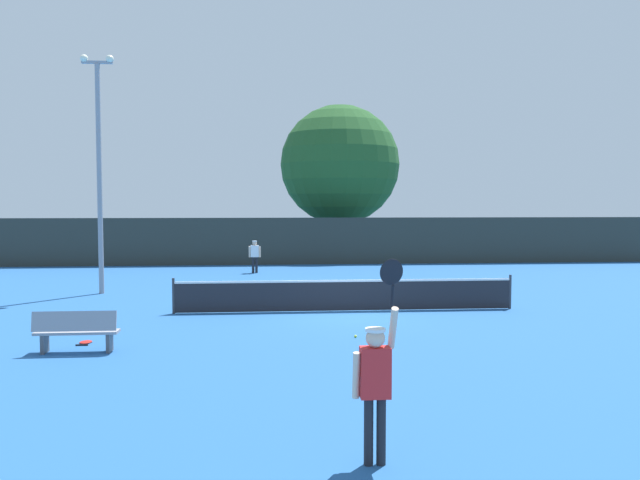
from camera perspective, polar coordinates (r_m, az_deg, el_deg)
name	(u,v)px	position (r m, az deg, el deg)	size (l,w,h in m)	color
ground_plane	(346,311)	(19.29, 2.35, -6.50)	(120.00, 120.00, 0.00)	#235693
tennis_net	(346,294)	(19.21, 2.35, -4.99)	(10.47, 0.08, 1.07)	#232328
perimeter_fence	(312,241)	(33.80, -0.77, -0.10)	(38.66, 0.12, 2.54)	#2D332D
player_serving	(376,374)	(8.04, 5.11, -12.09)	(0.67, 0.40, 2.60)	red
player_receiving	(255,253)	(29.82, -5.98, -1.23)	(0.57, 0.23, 1.53)	white
tennis_ball	(356,336)	(15.56, 3.26, -8.76)	(0.07, 0.07, 0.07)	#CCE033
spare_racket	(85,342)	(15.96, -20.61, -8.72)	(0.28, 0.52, 0.04)	black
courtside_bench	(76,331)	(14.91, -21.36, -7.77)	(1.80, 0.44, 0.95)	gray
light_pole	(99,160)	(24.19, -19.51, 6.93)	(1.18, 0.28, 8.64)	gray
large_tree	(340,165)	(38.62, 1.83, 6.88)	(7.28, 7.28, 9.33)	brown
parked_car_near	(337,240)	(42.86, 1.58, -0.03)	(2.35, 4.38, 1.69)	navy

